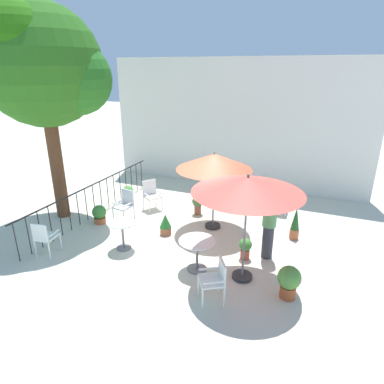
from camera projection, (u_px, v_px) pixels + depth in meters
ground_plane at (186, 233)px, 9.18m from camera, size 60.00×60.00×0.00m
villa_facade at (234, 124)px, 12.22m from camera, size 9.70×0.30×4.65m
terrace_railing at (93, 195)px, 10.05m from camera, size 0.03×5.96×1.01m
shade_tree at (45, 66)px, 8.77m from camera, size 3.37×3.20×5.93m
patio_umbrella_0 at (248, 186)px, 6.50m from camera, size 2.24×2.24×2.38m
patio_umbrella_1 at (214, 162)px, 8.86m from camera, size 2.06×2.06×2.22m
cafe_table_0 at (197, 249)px, 7.37m from camera, size 0.81×0.81×0.74m
cafe_table_1 at (122, 230)px, 8.25m from camera, size 0.67×0.67×0.73m
patio_chair_0 at (44, 236)px, 7.95m from camera, size 0.49×0.53×0.90m
patio_chair_1 at (215, 278)px, 6.35m from camera, size 0.64×0.65×0.89m
patio_chair_2 at (151, 193)px, 10.60m from camera, size 0.64×0.65×0.94m
patio_chair_3 at (125, 203)px, 9.88m from camera, size 0.53×0.55×0.90m
patio_chair_4 at (279, 197)px, 10.29m from camera, size 0.43×0.45×0.92m
potted_plant_0 at (223, 199)px, 10.66m from camera, size 0.32×0.32×0.67m
potted_plant_1 at (198, 203)px, 10.26m from camera, size 0.35×0.35×0.60m
potted_plant_2 at (289, 280)px, 6.51m from camera, size 0.46×0.46×0.69m
potted_plant_3 at (165, 224)px, 9.03m from camera, size 0.32×0.32×0.60m
potted_plant_4 at (245, 247)px, 7.88m from camera, size 0.31×0.31×0.53m
potted_plant_5 at (295, 224)px, 8.76m from camera, size 0.24×0.24×0.90m
potted_plant_6 at (99, 214)px, 9.70m from camera, size 0.41×0.41×0.55m
potted_plant_7 at (128, 194)px, 11.18m from camera, size 0.37×0.37×0.59m
standing_person at (269, 224)px, 7.74m from camera, size 0.44×0.44×1.72m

